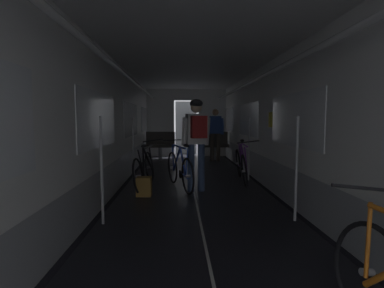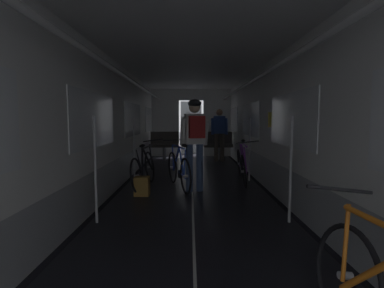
# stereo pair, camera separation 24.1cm
# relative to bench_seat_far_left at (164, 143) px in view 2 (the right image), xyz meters

# --- Properties ---
(train_car_shell) EXTENTS (3.14, 12.34, 2.57)m
(train_car_shell) POSITION_rel_bench_seat_far_left_xyz_m (0.90, -4.47, 1.13)
(train_car_shell) COLOR black
(train_car_shell) RESTS_ON ground
(bench_seat_far_left) EXTENTS (0.98, 0.51, 0.95)m
(bench_seat_far_left) POSITION_rel_bench_seat_far_left_xyz_m (0.00, 0.00, 0.00)
(bench_seat_far_left) COLOR gray
(bench_seat_far_left) RESTS_ON ground
(bench_seat_far_right) EXTENTS (0.98, 0.51, 0.95)m
(bench_seat_far_right) POSITION_rel_bench_seat_far_left_xyz_m (1.80, 0.00, 0.00)
(bench_seat_far_right) COLOR gray
(bench_seat_far_right) RESTS_ON ground
(bicycle_black) EXTENTS (0.50, 1.70, 0.96)m
(bicycle_black) POSITION_rel_bench_seat_far_left_xyz_m (-0.06, -4.00, -0.19)
(bicycle_black) COLOR black
(bicycle_black) RESTS_ON ground
(bicycle_purple) EXTENTS (0.44, 1.69, 0.95)m
(bicycle_purple) POSITION_rel_bench_seat_far_left_xyz_m (1.97, -3.55, -0.19)
(bicycle_purple) COLOR black
(bicycle_purple) RESTS_ON ground
(person_cyclist_aisle) EXTENTS (0.56, 0.45, 1.73)m
(person_cyclist_aisle) POSITION_rel_bench_seat_far_left_xyz_m (0.95, -4.33, 0.50)
(person_cyclist_aisle) COLOR #384C75
(person_cyclist_aisle) RESTS_ON ground
(bicycle_blue_in_aisle) EXTENTS (0.62, 1.63, 0.94)m
(bicycle_blue_in_aisle) POSITION_rel_bench_seat_far_left_xyz_m (0.64, -4.06, -0.18)
(bicycle_blue_in_aisle) COLOR black
(bicycle_blue_in_aisle) RESTS_ON ground
(person_standing_near_bench) EXTENTS (0.53, 0.23, 1.69)m
(person_standing_near_bench) POSITION_rel_bench_seat_far_left_xyz_m (1.80, -0.38, 0.41)
(person_standing_near_bench) COLOR brown
(person_standing_near_bench) RESTS_ON ground
(backpack_on_floor) EXTENTS (0.27, 0.21, 0.34)m
(backpack_on_floor) POSITION_rel_bench_seat_far_left_xyz_m (0.00, -4.61, -0.40)
(backpack_on_floor) COLOR olive
(backpack_on_floor) RESTS_ON ground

